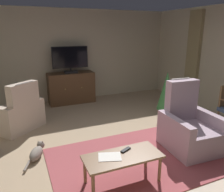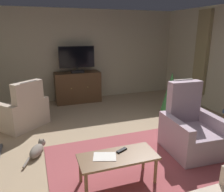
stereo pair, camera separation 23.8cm
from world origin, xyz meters
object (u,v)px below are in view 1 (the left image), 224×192
Objects in this scene: tv_remote at (126,150)px; armchair_facing_sofa at (15,114)px; television at (70,59)px; folded_newspaper at (110,157)px; potted_plant_tall_palm_by_window at (166,94)px; armchair_beside_cabinet at (190,129)px; cat at (37,152)px; tv_cabinet at (71,88)px; coffee_table at (123,159)px.

tv_remote is 0.13× the size of armchair_facing_sofa.
folded_newspaper is at bearing -96.00° from television.
potted_plant_tall_palm_by_window is at bearing -16.60° from armchair_facing_sofa.
cat is (-2.54, 0.73, -0.26)m from armchair_beside_cabinet.
folded_newspaper is (-0.39, -3.79, 0.01)m from tv_cabinet.
potted_plant_tall_palm_by_window is (0.35, 1.17, 0.29)m from armchair_beside_cabinet.
tv_remote is at bearing 32.26° from folded_newspaper.
television is at bearing 126.93° from potted_plant_tall_palm_by_window.
folded_newspaper is (-0.27, -0.06, -0.01)m from tv_remote.
tv_remote is (0.10, 0.10, 0.06)m from coffee_table.
tv_cabinet is 2.00m from armchair_facing_sofa.
coffee_table is (-0.22, -3.77, -0.90)m from television.
coffee_table is at bearing -157.90° from tv_remote.
potted_plant_tall_palm_by_window reaches higher than tv_cabinet.
armchair_facing_sofa is at bearing 117.29° from coffee_table.
tv_remote is 1.56m from cat.
television is 1.55× the size of cat.
armchair_facing_sofa is at bearing 101.48° from cat.
tv_remote is (-0.12, -3.67, -0.84)m from television.
tv_remote reaches higher than folded_newspaper.
potted_plant_tall_palm_by_window is (1.65, -2.24, 0.23)m from tv_cabinet.
armchair_beside_cabinet is at bearing -69.21° from tv_cabinet.
tv_cabinet is at bearing 86.72° from coffee_table.
cat is at bearing 112.38° from tv_remote.
potted_plant_tall_palm_by_window is at bearing -53.07° from television.
armchair_facing_sofa is at bearing 143.08° from armchair_beside_cabinet.
armchair_facing_sofa reaches higher than tv_cabinet.
tv_cabinet reaches higher than tv_remote.
armchair_facing_sofa is at bearing 163.40° from potted_plant_tall_palm_by_window.
folded_newspaper is 2.57m from potted_plant_tall_palm_by_window.
folded_newspaper is 0.26× the size of potted_plant_tall_palm_by_window.
armchair_facing_sofa is at bearing -140.73° from television.
armchair_beside_cabinet reaches higher than tv_remote.
coffee_table is at bearing 6.51° from folded_newspaper.
armchair_beside_cabinet is at bearing -16.06° from cat.
cat is at bearing 146.58° from folded_newspaper.
armchair_beside_cabinet is at bearing -68.91° from television.
armchair_beside_cabinet is (2.82, -2.12, 0.03)m from armchair_facing_sofa.
tv_cabinet is at bearing 90.00° from television.
potted_plant_tall_palm_by_window reaches higher than tv_remote.
coffee_table is 6.25× the size of tv_remote.
armchair_beside_cabinet reaches higher than tv_cabinet.
television is 0.85× the size of potted_plant_tall_palm_by_window.
tv_remote is 2.80m from armchair_facing_sofa.
armchair_beside_cabinet is at bearing 15.06° from coffee_table.
cat is (-1.24, -2.63, -1.18)m from television.
armchair_facing_sofa reaches higher than cat.
tv_cabinet is 1.08× the size of armchair_beside_cabinet.
folded_newspaper reaches higher than cat.
armchair_beside_cabinet reaches higher than potted_plant_tall_palm_by_window.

